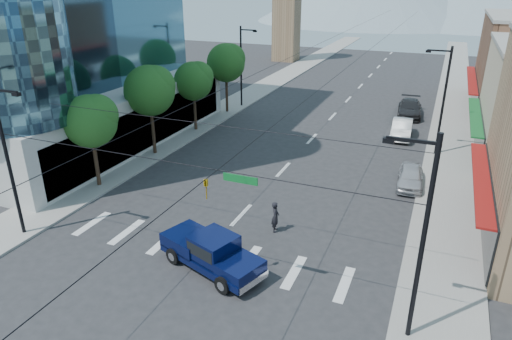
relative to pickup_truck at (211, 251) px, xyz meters
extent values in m
plane|color=#28282B|center=(-0.94, -0.20, -1.05)|extent=(160.00, 160.00, 0.00)
cube|color=gray|center=(-12.94, 39.80, -0.97)|extent=(4.00, 120.00, 0.15)
cube|color=gray|center=(11.06, 39.80, -0.97)|extent=(4.00, 120.00, 0.15)
cube|color=#B7B7B2|center=(-27.44, 13.80, 1.45)|extent=(29.00, 26.00, 5.00)
cube|color=#8C6B4C|center=(-17.44, 61.80, 7.95)|extent=(4.00, 4.00, 18.00)
cylinder|color=black|center=(-12.14, 5.80, 1.23)|extent=(0.28, 0.28, 4.55)
sphere|color=#204F1A|center=(-12.14, 5.80, 3.83)|extent=(3.64, 3.64, 3.64)
sphere|color=#204F1A|center=(-11.74, 6.10, 4.23)|extent=(2.86, 2.86, 2.86)
cylinder|color=black|center=(-12.14, 12.80, 1.51)|extent=(0.28, 0.28, 5.11)
sphere|color=#204F1A|center=(-12.14, 12.80, 4.43)|extent=(4.09, 4.09, 4.09)
sphere|color=#204F1A|center=(-11.74, 13.10, 4.83)|extent=(3.21, 3.21, 3.21)
cylinder|color=black|center=(-12.14, 19.80, 1.23)|extent=(0.28, 0.28, 4.55)
sphere|color=#204F1A|center=(-12.14, 19.80, 3.83)|extent=(3.64, 3.64, 3.64)
sphere|color=#204F1A|center=(-11.74, 20.10, 4.23)|extent=(2.86, 2.86, 2.86)
cylinder|color=black|center=(-12.14, 26.80, 1.51)|extent=(0.28, 0.28, 5.11)
sphere|color=#204F1A|center=(-12.14, 26.80, 4.43)|extent=(4.09, 4.09, 4.09)
sphere|color=#204F1A|center=(-11.74, 27.10, 4.83)|extent=(3.21, 3.21, 3.21)
cylinder|color=black|center=(-11.74, -1.20, 3.45)|extent=(0.20, 0.20, 9.00)
cylinder|color=black|center=(9.86, -1.20, 3.45)|extent=(0.20, 0.20, 9.00)
cylinder|color=black|center=(-0.94, -1.20, 5.15)|extent=(21.60, 0.04, 0.04)
imported|color=gold|center=(0.56, -1.20, 4.10)|extent=(0.16, 0.20, 1.00)
cube|color=#0C6626|center=(2.26, -1.20, 4.90)|extent=(1.60, 0.06, 0.35)
cylinder|color=black|center=(-11.74, 29.80, 3.45)|extent=(0.20, 0.20, 9.00)
cube|color=black|center=(-10.84, 29.80, 7.55)|extent=(1.80, 0.12, 0.12)
cube|color=black|center=(-10.04, 29.80, 7.45)|extent=(0.40, 0.25, 0.18)
cylinder|color=black|center=(9.86, 21.80, 3.45)|extent=(0.20, 0.20, 9.00)
cube|color=black|center=(8.96, 21.80, 7.55)|extent=(1.80, 0.12, 0.12)
cube|color=black|center=(8.16, 21.80, 7.45)|extent=(0.40, 0.25, 0.18)
cube|color=#08103C|center=(0.02, -0.01, -0.46)|extent=(6.18, 3.91, 0.37)
cube|color=#08103C|center=(1.97, -0.69, -0.04)|extent=(2.26, 2.45, 0.58)
cube|color=#08103C|center=(0.22, -0.08, 0.38)|extent=(2.54, 2.51, 1.16)
cube|color=black|center=(0.22, -0.08, 0.49)|extent=(2.35, 2.47, 0.63)
cube|color=#08103C|center=(-1.57, 0.55, 0.01)|extent=(2.99, 2.80, 0.69)
cube|color=silver|center=(2.77, -0.96, -0.46)|extent=(0.78, 1.94, 0.37)
cube|color=silver|center=(-2.72, 0.95, -0.46)|extent=(0.78, 1.94, 0.32)
cylinder|color=black|center=(1.44, -1.56, -0.60)|extent=(0.94, 0.59, 0.89)
cylinder|color=black|center=(2.10, 0.33, -0.60)|extent=(0.94, 0.59, 0.89)
cylinder|color=black|center=(-2.05, -0.35, -0.60)|extent=(0.94, 0.59, 0.89)
cylinder|color=black|center=(-1.39, 1.55, -0.60)|extent=(0.94, 0.59, 0.89)
imported|color=black|center=(1.72, 4.80, -0.10)|extent=(0.64, 0.80, 1.90)
imported|color=#B9BABE|center=(8.46, 14.39, -0.30)|extent=(2.03, 4.48, 1.49)
imported|color=silver|center=(6.66, 25.46, -0.21)|extent=(2.00, 5.13, 1.66)
imported|color=#272729|center=(6.66, 33.14, -0.18)|extent=(2.87, 6.11, 1.72)
camera|label=1|loc=(9.71, -17.36, 12.88)|focal=32.00mm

